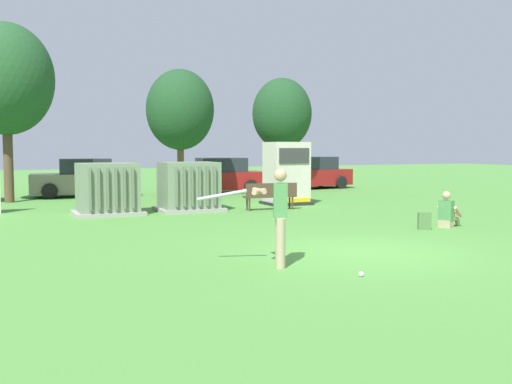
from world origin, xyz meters
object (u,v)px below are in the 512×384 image
Objects in this scene: transformer_mid_west at (189,187)px; sports_ball at (361,274)px; backpack at (424,221)px; park_bench at (271,194)px; parked_car_rightmost at (311,174)px; batter at (277,212)px; generator_enclosure at (286,174)px; parked_car_right_of_center at (219,177)px; parked_car_left_of_center at (83,179)px; seated_spectator at (448,213)px; transformer_west at (108,190)px.

sports_ball is at bearing -92.11° from transformer_mid_west.
backpack reaches higher than sports_ball.
park_bench is 10.46m from parked_car_rightmost.
batter is (-1.26, -9.28, 0.19)m from transformer_mid_west.
batter is at bearing -117.67° from generator_enclosure.
parked_car_right_of_center reaches higher than sports_ball.
park_bench is 9.63m from parked_car_left_of_center.
batter is 1.81× the size of seated_spectator.
batter reaches higher than seated_spectator.
park_bench is 1.90× the size of seated_spectator.
generator_enclosure is 12.23m from sports_ball.
parked_car_right_of_center is at bearing 77.23° from sports_ball.
transformer_mid_west reaches higher than park_bench.
generator_enclosure is at bearing 10.25° from transformer_mid_west.
parked_car_left_of_center is 6.02m from parked_car_right_of_center.
transformer_mid_west and parked_car_rightmost have the same top height.
transformer_mid_west is 10.68m from sports_ball.
backpack is 14.96m from parked_car_rightmost.
batter is at bearing -114.58° from park_bench.
batter is 16.68m from parked_car_left_of_center.
generator_enclosure reaches higher than parked_car_rightmost.
batter is 6.11m from backpack.
park_bench reaches higher than backpack.
generator_enclosure is at bearing 98.67° from seated_spectator.
parked_car_left_of_center is 11.28m from parked_car_rightmost.
generator_enclosure is 0.52× the size of parked_car_rightmost.
transformer_west is 0.48× the size of parked_car_rightmost.
park_bench is 4.16× the size of backpack.
seated_spectator is at bearing -61.56° from parked_car_left_of_center.
backpack is 15.54m from parked_car_left_of_center.
parked_car_left_of_center is (-6.66, 14.03, 0.54)m from backpack.
transformer_mid_west is 1.21× the size of batter.
transformer_mid_west is at bearing 0.18° from transformer_west.
seated_spectator is 0.90m from backpack.
parked_car_right_of_center is at bearing 96.61° from seated_spectator.
sports_ball is at bearing -102.77° from parked_car_right_of_center.
parked_car_rightmost is (11.28, 0.19, 0.00)m from parked_car_left_of_center.
transformer_west reaches higher than park_bench.
transformer_west is 10.90m from sports_ball.
transformer_west is at bearing -173.73° from generator_enclosure.
parked_car_left_of_center and parked_car_rightmost have the same top height.
parked_car_right_of_center is at bearing 47.45° from transformer_west.
sports_ball is at bearing -57.70° from batter.
transformer_mid_west is 1.15× the size of park_bench.
parked_car_left_of_center is at bearing 115.39° from backpack.
generator_enclosure is 0.53× the size of parked_car_left_of_center.
generator_enclosure is 1.26× the size of park_bench.
generator_enclosure is 1.32× the size of batter.
sports_ball is (-4.37, -11.37, -1.09)m from generator_enclosure.
transformer_west is 5.32m from park_bench.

